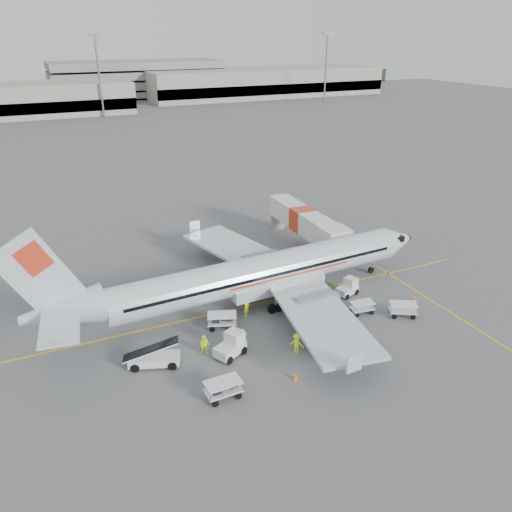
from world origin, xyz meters
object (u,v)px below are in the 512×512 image
object	(u,v)px
tug_mid	(333,343)
tug_fore	(347,287)
aircraft	(264,250)
jet_bridge	(302,227)
belt_loader	(153,349)
tug_aft	(230,345)

from	to	relation	value
tug_mid	tug_fore	bearing A→B (deg)	45.37
aircraft	jet_bridge	bearing A→B (deg)	42.96
aircraft	tug_mid	bearing A→B (deg)	-84.54
belt_loader	tug_mid	size ratio (longest dim) A/B	2.38
jet_bridge	belt_loader	distance (m)	26.32
belt_loader	tug_fore	size ratio (longest dim) A/B	2.39
aircraft	tug_fore	size ratio (longest dim) A/B	17.90
belt_loader	tug_aft	world-z (taller)	belt_loader
aircraft	tug_aft	world-z (taller)	aircraft
tug_aft	tug_mid	bearing A→B (deg)	-47.55
tug_fore	tug_aft	distance (m)	14.30
tug_fore	tug_mid	bearing A→B (deg)	-147.59
jet_bridge	tug_aft	distance (m)	23.03
aircraft	belt_loader	world-z (taller)	aircraft
tug_fore	tug_aft	bearing A→B (deg)	-179.23
belt_loader	tug_aft	size ratio (longest dim) A/B	2.06
jet_bridge	belt_loader	xyz separation A→B (m)	(-21.32, -15.41, -0.83)
tug_aft	tug_fore	bearing A→B (deg)	-8.33
jet_bridge	belt_loader	bearing A→B (deg)	-143.66
aircraft	jet_bridge	world-z (taller)	aircraft
aircraft	belt_loader	distance (m)	13.19
jet_bridge	tug_aft	xyz separation A→B (m)	(-15.81, -16.70, -1.24)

